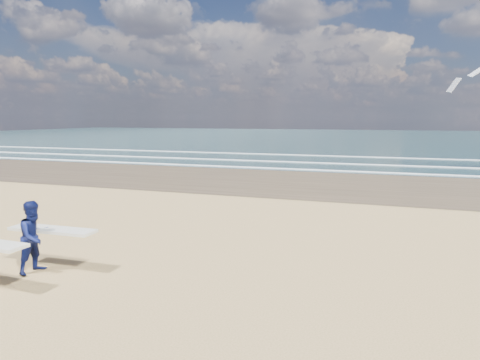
% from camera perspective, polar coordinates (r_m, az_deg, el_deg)
% --- Properties ---
extents(ocean, '(220.00, 100.00, 0.02)m').
position_cam_1_polar(ocean, '(79.34, 28.14, 4.78)').
color(ocean, '#1B383C').
rests_on(ocean, ground).
extents(surfer_far, '(2.22, 1.10, 1.70)m').
position_cam_1_polar(surfer_far, '(11.16, -25.52, -6.76)').
color(surfer_far, '#0D1449').
rests_on(surfer_far, ground).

